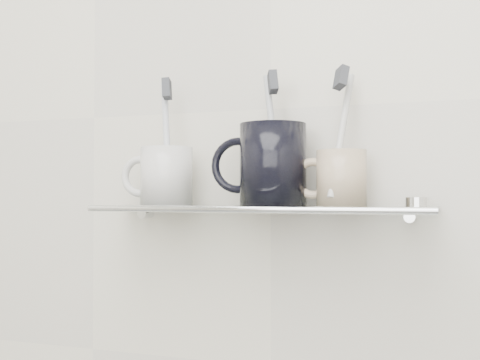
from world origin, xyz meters
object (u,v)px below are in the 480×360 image
at_px(mug_left, 167,176).
at_px(shelf_glass, 259,209).
at_px(mug_right, 341,178).
at_px(mug_center, 273,165).

bearing_deg(mug_left, shelf_glass, 5.09).
height_order(shelf_glass, mug_right, mug_right).
relative_size(mug_center, mug_right, 1.52).
xyz_separation_m(shelf_glass, mug_left, (-0.15, 0.00, 0.05)).
bearing_deg(mug_right, shelf_glass, -167.13).
distance_m(mug_center, mug_right, 0.10).
xyz_separation_m(shelf_glass, mug_right, (0.12, 0.00, 0.04)).
bearing_deg(mug_left, mug_right, 6.98).
distance_m(shelf_glass, mug_center, 0.07).
xyz_separation_m(mug_left, mug_center, (0.17, 0.00, 0.01)).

